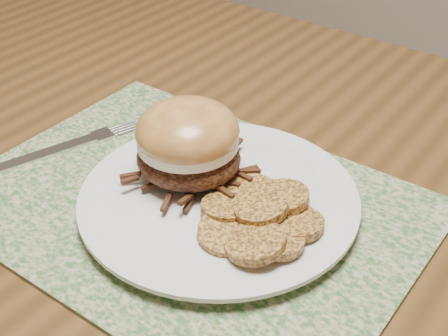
% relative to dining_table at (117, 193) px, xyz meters
% --- Properties ---
extents(dining_table, '(1.50, 0.90, 0.75)m').
position_rel_dining_table_xyz_m(dining_table, '(0.00, 0.00, 0.00)').
color(dining_table, brown).
rests_on(dining_table, ground).
extents(placemat, '(0.45, 0.33, 0.00)m').
position_rel_dining_table_xyz_m(placemat, '(0.15, -0.04, 0.08)').
color(placemat, '#396232').
rests_on(placemat, dining_table).
extents(dinner_plate, '(0.26, 0.26, 0.02)m').
position_rel_dining_table_xyz_m(dinner_plate, '(0.18, -0.03, 0.09)').
color(dinner_plate, silver).
rests_on(dinner_plate, placemat).
extents(pork_sandwich, '(0.12, 0.11, 0.08)m').
position_rel_dining_table_xyz_m(pork_sandwich, '(0.14, -0.02, 0.14)').
color(pork_sandwich, black).
rests_on(pork_sandwich, dinner_plate).
extents(roasted_potatoes, '(0.13, 0.14, 0.03)m').
position_rel_dining_table_xyz_m(roasted_potatoes, '(0.24, -0.04, 0.11)').
color(roasted_potatoes, '#B37734').
rests_on(roasted_potatoes, dinner_plate).
extents(fork, '(0.08, 0.19, 0.00)m').
position_rel_dining_table_xyz_m(fork, '(-0.02, -0.05, 0.09)').
color(fork, silver).
rests_on(fork, placemat).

